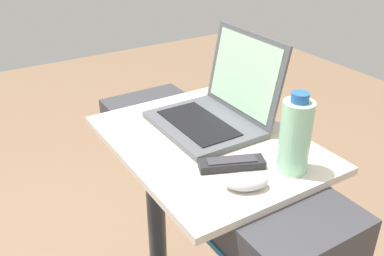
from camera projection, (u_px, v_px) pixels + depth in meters
The scene contains 5 objects.
desk_board at pixel (208, 143), 1.16m from camera, with size 0.62×0.47×0.02m, color beige.
laptop at pixel (217, 108), 1.22m from camera, with size 0.30×0.28×0.25m.
computer_mouse at pixel (246, 181), 0.96m from camera, with size 0.06×0.10×0.03m, color #B2B2B7.
water_bottle at pixel (295, 136), 0.99m from camera, with size 0.07×0.07×0.20m.
tv_remote at pixel (232, 164), 1.03m from camera, with size 0.11×0.17×0.02m.
Camera 1 is at (0.83, 0.13, 1.64)m, focal length 40.10 mm.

